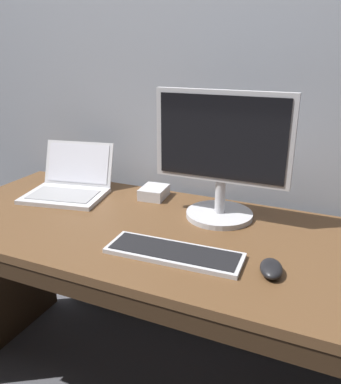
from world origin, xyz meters
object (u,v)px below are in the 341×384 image
wired_keyboard (174,253)px  computer_mouse (271,269)px  laptop_silver (69,186)px  external_monitor (221,157)px  external_drive_box (154,192)px

wired_keyboard → computer_mouse: (0.29, 0.01, 0.01)m
laptop_silver → computer_mouse: size_ratio=3.59×
external_monitor → external_drive_box: external_monitor is taller
laptop_silver → wired_keyboard: laptop_silver is taller
external_monitor → computer_mouse: bearing=-51.2°
external_monitor → computer_mouse: external_monitor is taller
laptop_silver → external_monitor: size_ratio=0.76×
external_drive_box → computer_mouse: bearing=-35.7°
computer_mouse → external_monitor: bearing=115.6°
laptop_silver → external_drive_box: laptop_silver is taller
computer_mouse → wired_keyboard: bearing=169.4°
external_monitor → wired_keyboard: size_ratio=1.15×
laptop_silver → external_drive_box: (0.35, 0.12, -0.01)m
wired_keyboard → computer_mouse: size_ratio=4.09×
external_monitor → external_drive_box: 0.38m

